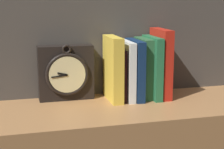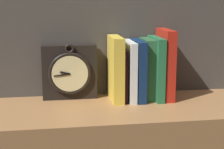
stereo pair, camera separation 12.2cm
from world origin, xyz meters
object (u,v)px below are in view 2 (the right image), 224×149
(book_slot0_yellow, at_px, (116,69))
(book_slot3_navy, at_px, (138,70))
(book_slot2_white, at_px, (130,71))
(book_slot4_green, at_px, (147,69))
(book_slot5_green, at_px, (156,68))
(clock, at_px, (70,72))
(book_slot1_black, at_px, (122,74))
(book_slot6_red, at_px, (165,64))

(book_slot0_yellow, bearing_deg, book_slot3_navy, -0.64)
(book_slot2_white, distance_m, book_slot4_green, 0.07)
(book_slot3_navy, relative_size, book_slot4_green, 0.99)
(book_slot4_green, bearing_deg, book_slot5_green, -21.75)
(clock, relative_size, book_slot2_white, 0.97)
(book_slot0_yellow, height_order, book_slot3_navy, book_slot0_yellow)
(book_slot5_green, bearing_deg, book_slot2_white, 178.56)
(clock, relative_size, book_slot1_black, 1.11)
(book_slot2_white, distance_m, book_slot6_red, 0.13)
(book_slot3_navy, bearing_deg, book_slot6_red, 1.03)
(book_slot3_navy, bearing_deg, book_slot2_white, 176.79)
(book_slot3_navy, bearing_deg, book_slot0_yellow, 179.36)
(book_slot5_green, bearing_deg, book_slot6_red, 4.16)
(book_slot4_green, bearing_deg, clock, 172.90)
(clock, distance_m, book_slot4_green, 0.28)
(book_slot1_black, distance_m, book_slot6_red, 0.16)
(book_slot0_yellow, bearing_deg, clock, 164.40)
(clock, xyz_separation_m, book_slot1_black, (0.19, -0.04, -0.01))
(book_slot1_black, relative_size, book_slot4_green, 0.85)
(book_slot3_navy, bearing_deg, book_slot4_green, 17.59)
(clock, bearing_deg, book_slot5_green, -8.60)
(book_slot2_white, xyz_separation_m, book_slot3_navy, (0.03, -0.00, 0.00))
(book_slot4_green, bearing_deg, book_slot0_yellow, -174.92)
(book_slot0_yellow, xyz_separation_m, book_slot5_green, (0.15, -0.00, -0.00))
(book_slot5_green, xyz_separation_m, book_slot6_red, (0.03, 0.00, 0.01))
(clock, xyz_separation_m, book_slot4_green, (0.28, -0.03, 0.01))
(clock, distance_m, book_slot1_black, 0.19)
(book_slot2_white, xyz_separation_m, book_slot6_red, (0.13, 0.00, 0.02))
(book_slot4_green, distance_m, book_slot6_red, 0.07)
(book_slot2_white, relative_size, book_slot5_green, 0.94)
(book_slot0_yellow, bearing_deg, book_slot4_green, 5.08)
(book_slot4_green, relative_size, book_slot5_green, 0.97)
(book_slot0_yellow, bearing_deg, book_slot1_black, 14.16)
(book_slot4_green, distance_m, book_slot5_green, 0.03)
(book_slot2_white, relative_size, book_slot4_green, 0.97)
(clock, xyz_separation_m, book_slot0_yellow, (0.16, -0.04, 0.02))
(book_slot4_green, height_order, book_slot6_red, book_slot6_red)
(book_slot4_green, bearing_deg, book_slot1_black, -177.57)
(book_slot1_black, bearing_deg, clock, 168.38)
(book_slot1_black, bearing_deg, book_slot4_green, 2.43)
(book_slot4_green, bearing_deg, book_slot2_white, -171.73)
(clock, relative_size, book_slot4_green, 0.94)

